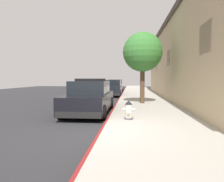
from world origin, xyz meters
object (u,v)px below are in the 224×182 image
at_px(police_cruiser, 90,98).
at_px(parked_car_silver_ahead, 112,88).
at_px(fire_hydrant, 129,110).
at_px(parked_car_dark_far, 116,86).
at_px(street_tree, 143,52).

xyz_separation_m(police_cruiser, parked_car_silver_ahead, (0.15, 10.60, -0.00)).
distance_m(parked_car_silver_ahead, fire_hydrant, 12.98).
bearing_deg(police_cruiser, parked_car_dark_far, 90.04).
distance_m(parked_car_silver_ahead, street_tree, 8.29).
xyz_separation_m(police_cruiser, fire_hydrant, (1.89, -2.26, -0.23)).
bearing_deg(police_cruiser, fire_hydrant, -50.18).
height_order(police_cruiser, fire_hydrant, police_cruiser).
xyz_separation_m(parked_car_silver_ahead, fire_hydrant, (1.74, -12.86, -0.23)).
bearing_deg(street_tree, police_cruiser, -130.60).
height_order(police_cruiser, parked_car_dark_far, police_cruiser).
relative_size(parked_car_silver_ahead, parked_car_dark_far, 1.00).
distance_m(police_cruiser, parked_car_silver_ahead, 10.60).
bearing_deg(street_tree, parked_car_dark_far, 100.16).
relative_size(police_cruiser, parked_car_dark_far, 1.00).
height_order(parked_car_dark_far, fire_hydrant, parked_car_dark_far).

